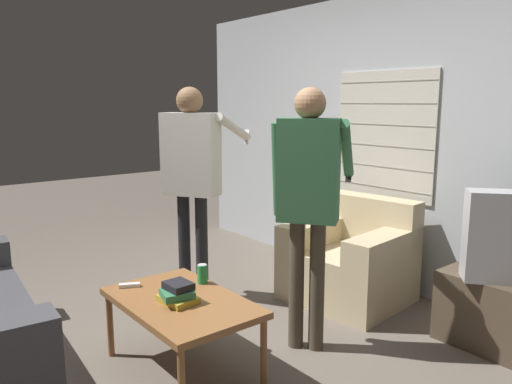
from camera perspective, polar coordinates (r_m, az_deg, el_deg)
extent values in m
plane|color=#665B51|center=(3.47, -6.93, -17.62)|extent=(16.00, 16.00, 0.00)
cube|color=#ADB2B7|center=(4.49, 15.28, 5.50)|extent=(5.20, 0.06, 2.55)
cube|color=beige|center=(4.49, 14.43, 6.31)|extent=(1.01, 0.02, 1.09)
cube|color=gray|center=(4.53, 14.08, 0.55)|extent=(0.99, 0.00, 0.01)
cube|color=gray|center=(4.51, 14.18, 2.84)|extent=(0.99, 0.00, 0.01)
cube|color=gray|center=(4.49, 14.28, 5.15)|extent=(0.99, 0.00, 0.01)
cube|color=gray|center=(4.48, 14.39, 7.47)|extent=(0.99, 0.00, 0.01)
cube|color=gray|center=(4.47, 14.49, 9.81)|extent=(0.99, 0.00, 0.01)
cube|color=gray|center=(4.48, 14.60, 12.14)|extent=(0.99, 0.00, 0.01)
cube|color=#C6B289|center=(4.24, 10.38, -9.28)|extent=(0.98, 0.91, 0.43)
cube|color=#C6B289|center=(4.37, 12.82, -3.07)|extent=(0.91, 0.30, 0.40)
cube|color=#C6B289|center=(3.98, 14.41, -6.00)|extent=(0.33, 0.84, 0.19)
cube|color=#C6B289|center=(4.32, 6.94, -4.44)|extent=(0.33, 0.84, 0.19)
cube|color=brown|center=(3.09, -8.52, -12.38)|extent=(0.97, 0.62, 0.04)
cylinder|color=brown|center=(3.66, -8.35, -12.56)|extent=(0.04, 0.04, 0.42)
cylinder|color=brown|center=(2.99, 0.88, -17.88)|extent=(0.04, 0.04, 0.42)
cylinder|color=brown|center=(3.44, -16.33, -14.40)|extent=(0.04, 0.04, 0.42)
cylinder|color=black|center=(4.21, -8.19, -6.12)|extent=(0.10, 0.10, 0.88)
cylinder|color=black|center=(4.14, -6.21, -6.37)|extent=(0.10, 0.10, 0.88)
cube|color=beige|center=(4.03, -7.45, 4.30)|extent=(0.49, 0.40, 0.66)
sphere|color=#846042|center=(4.01, -7.59, 10.34)|extent=(0.21, 0.21, 0.21)
cylinder|color=beige|center=(4.19, -10.15, 4.31)|extent=(0.14, 0.18, 0.63)
cylinder|color=beige|center=(4.17, -2.56, 7.36)|extent=(0.37, 0.57, 0.26)
cube|color=white|center=(4.45, -1.05, 6.31)|extent=(0.07, 0.07, 0.13)
cylinder|color=#4C4233|center=(3.36, 4.64, -10.46)|extent=(0.10, 0.10, 0.87)
cylinder|color=#4C4233|center=(3.34, 6.97, -10.64)|extent=(0.10, 0.10, 0.87)
cube|color=#336642|center=(3.16, 6.05, 2.47)|extent=(0.42, 0.38, 0.65)
sphere|color=#A87A56|center=(3.13, 6.19, 10.03)|extent=(0.20, 0.20, 0.20)
cylinder|color=#336642|center=(3.24, 2.50, 2.54)|extent=(0.15, 0.17, 0.62)
cylinder|color=#336642|center=(3.36, 10.31, 4.70)|extent=(0.37, 0.47, 0.43)
cube|color=black|center=(3.63, 10.56, 2.11)|extent=(0.09, 0.10, 0.12)
cube|color=gold|center=(3.03, -8.91, -12.02)|extent=(0.24, 0.19, 0.04)
cube|color=#33754C|center=(3.01, -9.00, -11.42)|extent=(0.20, 0.21, 0.04)
cube|color=black|center=(3.01, -8.87, -10.54)|extent=(0.17, 0.14, 0.04)
cylinder|color=#238E47|center=(3.29, -6.13, -9.33)|extent=(0.07, 0.07, 0.12)
cylinder|color=silver|center=(3.27, -6.15, -8.29)|extent=(0.06, 0.06, 0.00)
cube|color=white|center=(3.33, -14.26, -10.30)|extent=(0.09, 0.13, 0.02)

